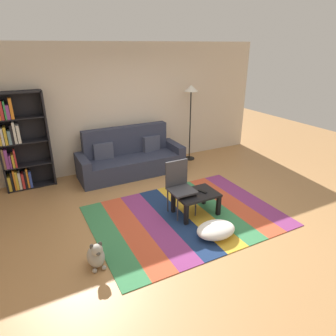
{
  "coord_description": "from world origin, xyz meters",
  "views": [
    {
      "loc": [
        -2.21,
        -3.72,
        2.64
      ],
      "look_at": [
        0.01,
        0.5,
        0.65
      ],
      "focal_mm": 31.78,
      "sensor_mm": 36.0,
      "label": 1
    }
  ],
  "objects_px": {
    "pouf": "(216,230)",
    "standing_lamp": "(191,98)",
    "bookshelf": "(18,145)",
    "folding_chair": "(179,183)",
    "couch": "(130,159)",
    "coffee_table": "(196,197)",
    "tv_remote": "(203,192)",
    "dog": "(96,256)"
  },
  "relations": [
    {
      "from": "coffee_table",
      "to": "folding_chair",
      "type": "bearing_deg",
      "value": 138.61
    },
    {
      "from": "bookshelf",
      "to": "folding_chair",
      "type": "distance_m",
      "value": 3.17
    },
    {
      "from": "pouf",
      "to": "standing_lamp",
      "type": "bearing_deg",
      "value": 65.55
    },
    {
      "from": "folding_chair",
      "to": "tv_remote",
      "type": "bearing_deg",
      "value": 18.5
    },
    {
      "from": "couch",
      "to": "folding_chair",
      "type": "xyz_separation_m",
      "value": [
        0.12,
        -1.94,
        0.2
      ]
    },
    {
      "from": "dog",
      "to": "tv_remote",
      "type": "height_order",
      "value": "tv_remote"
    },
    {
      "from": "couch",
      "to": "folding_chair",
      "type": "bearing_deg",
      "value": -86.45
    },
    {
      "from": "couch",
      "to": "pouf",
      "type": "xyz_separation_m",
      "value": [
        0.26,
        -2.8,
        -0.23
      ]
    },
    {
      "from": "standing_lamp",
      "to": "folding_chair",
      "type": "relative_size",
      "value": 1.99
    },
    {
      "from": "coffee_table",
      "to": "couch",
      "type": "bearing_deg",
      "value": 98.93
    },
    {
      "from": "dog",
      "to": "standing_lamp",
      "type": "height_order",
      "value": "standing_lamp"
    },
    {
      "from": "coffee_table",
      "to": "standing_lamp",
      "type": "bearing_deg",
      "value": 60.89
    },
    {
      "from": "folding_chair",
      "to": "bookshelf",
      "type": "bearing_deg",
      "value": -174.19
    },
    {
      "from": "coffee_table",
      "to": "tv_remote",
      "type": "height_order",
      "value": "tv_remote"
    },
    {
      "from": "pouf",
      "to": "tv_remote",
      "type": "relative_size",
      "value": 4.05
    },
    {
      "from": "bookshelf",
      "to": "folding_chair",
      "type": "height_order",
      "value": "bookshelf"
    },
    {
      "from": "pouf",
      "to": "standing_lamp",
      "type": "relative_size",
      "value": 0.34
    },
    {
      "from": "bookshelf",
      "to": "folding_chair",
      "type": "bearing_deg",
      "value": -44.78
    },
    {
      "from": "bookshelf",
      "to": "standing_lamp",
      "type": "xyz_separation_m",
      "value": [
        3.71,
        -0.14,
        0.6
      ]
    },
    {
      "from": "tv_remote",
      "to": "folding_chair",
      "type": "height_order",
      "value": "folding_chair"
    },
    {
      "from": "folding_chair",
      "to": "coffee_table",
      "type": "bearing_deg",
      "value": 9.2
    },
    {
      "from": "bookshelf",
      "to": "folding_chair",
      "type": "xyz_separation_m",
      "value": [
        2.23,
        -2.22,
        -0.36
      ]
    },
    {
      "from": "pouf",
      "to": "bookshelf",
      "type": "bearing_deg",
      "value": 127.62
    },
    {
      "from": "pouf",
      "to": "standing_lamp",
      "type": "height_order",
      "value": "standing_lamp"
    },
    {
      "from": "coffee_table",
      "to": "tv_remote",
      "type": "distance_m",
      "value": 0.14
    },
    {
      "from": "couch",
      "to": "tv_remote",
      "type": "relative_size",
      "value": 15.07
    },
    {
      "from": "pouf",
      "to": "folding_chair",
      "type": "distance_m",
      "value": 0.97
    },
    {
      "from": "standing_lamp",
      "to": "tv_remote",
      "type": "bearing_deg",
      "value": -116.67
    },
    {
      "from": "bookshelf",
      "to": "dog",
      "type": "relative_size",
      "value": 4.7
    },
    {
      "from": "folding_chair",
      "to": "standing_lamp",
      "type": "bearing_deg",
      "value": 105.21
    },
    {
      "from": "pouf",
      "to": "folding_chair",
      "type": "xyz_separation_m",
      "value": [
        -0.14,
        0.86,
        0.43
      ]
    },
    {
      "from": "couch",
      "to": "folding_chair",
      "type": "height_order",
      "value": "couch"
    },
    {
      "from": "couch",
      "to": "standing_lamp",
      "type": "bearing_deg",
      "value": 5.15
    },
    {
      "from": "bookshelf",
      "to": "tv_remote",
      "type": "distance_m",
      "value": 3.56
    },
    {
      "from": "couch",
      "to": "tv_remote",
      "type": "bearing_deg",
      "value": -78.16
    },
    {
      "from": "dog",
      "to": "standing_lamp",
      "type": "relative_size",
      "value": 0.22
    },
    {
      "from": "pouf",
      "to": "folding_chair",
      "type": "height_order",
      "value": "folding_chair"
    },
    {
      "from": "pouf",
      "to": "standing_lamp",
      "type": "distance_m",
      "value": 3.52
    },
    {
      "from": "bookshelf",
      "to": "couch",
      "type": "bearing_deg",
      "value": -7.56
    },
    {
      "from": "coffee_table",
      "to": "standing_lamp",
      "type": "height_order",
      "value": "standing_lamp"
    },
    {
      "from": "dog",
      "to": "standing_lamp",
      "type": "bearing_deg",
      "value": 41.93
    },
    {
      "from": "standing_lamp",
      "to": "dog",
      "type": "bearing_deg",
      "value": -138.07
    }
  ]
}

